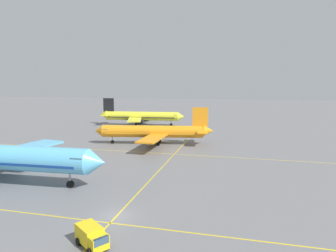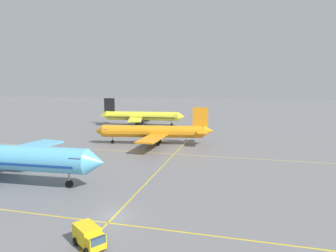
# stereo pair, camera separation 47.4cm
# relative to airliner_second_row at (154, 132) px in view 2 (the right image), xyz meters

# --- Properties ---
(ground_plane) EXTENTS (600.00, 600.00, 0.00)m
(ground_plane) POSITION_rel_airliner_second_row_xyz_m (7.96, -43.84, -3.52)
(ground_plane) COLOR slate
(airliner_second_row) EXTENTS (33.07, 28.16, 10.31)m
(airliner_second_row) POSITION_rel_airliner_second_row_xyz_m (0.00, 0.00, 0.00)
(airliner_second_row) COLOR orange
(airliner_second_row) RESTS_ON ground
(airliner_third_row) EXTENTS (35.08, 30.12, 10.90)m
(airliner_third_row) POSITION_rel_airliner_second_row_xyz_m (-16.05, 34.94, 0.20)
(airliner_third_row) COLOR yellow
(airliner_third_row) RESTS_ON ground
(taxiway_markings) EXTENTS (116.67, 78.64, 0.01)m
(taxiway_markings) POSITION_rel_airliner_second_row_xyz_m (7.96, -27.97, -3.52)
(taxiway_markings) COLOR yellow
(taxiway_markings) RESTS_ON ground
(service_truck_red_van) EXTENTS (4.41, 3.88, 2.10)m
(service_truck_red_van) POSITION_rel_airliner_second_row_xyz_m (8.41, -51.05, -2.34)
(service_truck_red_van) COLOR yellow
(service_truck_red_van) RESTS_ON ground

